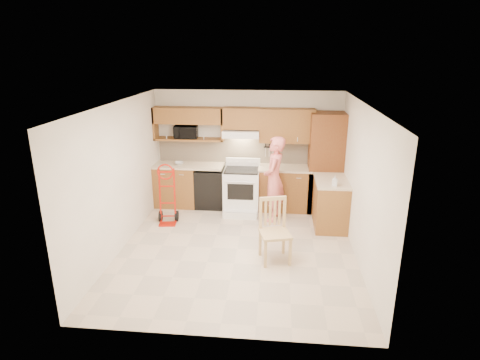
# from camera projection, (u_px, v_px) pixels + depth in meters

# --- Properties ---
(floor) EXTENTS (4.00, 4.50, 0.02)m
(floor) POSITION_uv_depth(u_px,v_px,m) (237.00, 249.00, 6.95)
(floor) COLOR beige
(floor) RESTS_ON ground
(ceiling) EXTENTS (4.00, 4.50, 0.02)m
(ceiling) POSITION_uv_depth(u_px,v_px,m) (237.00, 104.00, 6.16)
(ceiling) COLOR white
(ceiling) RESTS_ON ground
(wall_back) EXTENTS (4.00, 0.02, 2.50)m
(wall_back) POSITION_uv_depth(u_px,v_px,m) (248.00, 148.00, 8.69)
(wall_back) COLOR white
(wall_back) RESTS_ON ground
(wall_front) EXTENTS (4.00, 0.02, 2.50)m
(wall_front) POSITION_uv_depth(u_px,v_px,m) (216.00, 244.00, 4.42)
(wall_front) COLOR white
(wall_front) RESTS_ON ground
(wall_left) EXTENTS (0.02, 4.50, 2.50)m
(wall_left) POSITION_uv_depth(u_px,v_px,m) (119.00, 177.00, 6.74)
(wall_left) COLOR white
(wall_left) RESTS_ON ground
(wall_right) EXTENTS (0.02, 4.50, 2.50)m
(wall_right) POSITION_uv_depth(u_px,v_px,m) (362.00, 185.00, 6.37)
(wall_right) COLOR white
(wall_right) RESTS_ON ground
(backsplash) EXTENTS (3.92, 0.03, 0.55)m
(backsplash) POSITION_uv_depth(u_px,v_px,m) (248.00, 151.00, 8.69)
(backsplash) COLOR beige
(backsplash) RESTS_ON wall_back
(lower_cab_left) EXTENTS (0.90, 0.60, 0.90)m
(lower_cab_left) POSITION_uv_depth(u_px,v_px,m) (176.00, 185.00, 8.79)
(lower_cab_left) COLOR brown
(lower_cab_left) RESTS_ON ground
(dishwasher) EXTENTS (0.60, 0.60, 0.85)m
(dishwasher) POSITION_uv_depth(u_px,v_px,m) (210.00, 188.00, 8.73)
(dishwasher) COLOR black
(dishwasher) RESTS_ON ground
(lower_cab_right) EXTENTS (1.14, 0.60, 0.90)m
(lower_cab_right) POSITION_uv_depth(u_px,v_px,m) (285.00, 189.00, 8.58)
(lower_cab_right) COLOR brown
(lower_cab_right) RESTS_ON ground
(countertop_left) EXTENTS (1.50, 0.63, 0.04)m
(countertop_left) POSITION_uv_depth(u_px,v_px,m) (189.00, 165.00, 8.62)
(countertop_left) COLOR beige
(countertop_left) RESTS_ON lower_cab_left
(countertop_right) EXTENTS (1.14, 0.63, 0.04)m
(countertop_right) POSITION_uv_depth(u_px,v_px,m) (286.00, 168.00, 8.43)
(countertop_right) COLOR beige
(countertop_right) RESTS_ON lower_cab_right
(cab_return_right) EXTENTS (0.60, 1.00, 0.90)m
(cab_return_right) POSITION_uv_depth(u_px,v_px,m) (330.00, 204.00, 7.74)
(cab_return_right) COLOR brown
(cab_return_right) RESTS_ON ground
(countertop_return) EXTENTS (0.63, 1.00, 0.04)m
(countertop_return) POSITION_uv_depth(u_px,v_px,m) (332.00, 181.00, 7.59)
(countertop_return) COLOR beige
(countertop_return) RESTS_ON cab_return_right
(pantry_tall) EXTENTS (0.70, 0.60, 2.10)m
(pantry_tall) POSITION_uv_depth(u_px,v_px,m) (325.00, 163.00, 8.31)
(pantry_tall) COLOR brown
(pantry_tall) RESTS_ON ground
(upper_cab_left) EXTENTS (1.50, 0.33, 0.34)m
(upper_cab_left) POSITION_uv_depth(u_px,v_px,m) (188.00, 115.00, 8.42)
(upper_cab_left) COLOR brown
(upper_cab_left) RESTS_ON wall_back
(upper_shelf_mw) EXTENTS (1.50, 0.33, 0.04)m
(upper_shelf_mw) POSITION_uv_depth(u_px,v_px,m) (189.00, 139.00, 8.57)
(upper_shelf_mw) COLOR brown
(upper_shelf_mw) RESTS_ON wall_back
(upper_cab_center) EXTENTS (0.76, 0.33, 0.44)m
(upper_cab_center) POSITION_uv_depth(u_px,v_px,m) (242.00, 118.00, 8.32)
(upper_cab_center) COLOR brown
(upper_cab_center) RESTS_ON wall_back
(upper_cab_right) EXTENTS (1.14, 0.33, 0.70)m
(upper_cab_right) POSITION_uv_depth(u_px,v_px,m) (287.00, 126.00, 8.28)
(upper_cab_right) COLOR brown
(upper_cab_right) RESTS_ON wall_back
(range_hood) EXTENTS (0.76, 0.46, 0.14)m
(range_hood) POSITION_uv_depth(u_px,v_px,m) (241.00, 133.00, 8.36)
(range_hood) COLOR white
(range_hood) RESTS_ON wall_back
(knife_strip) EXTENTS (0.40, 0.05, 0.29)m
(knife_strip) POSITION_uv_depth(u_px,v_px,m) (273.00, 150.00, 8.60)
(knife_strip) COLOR black
(knife_strip) RESTS_ON backsplash
(microwave) EXTENTS (0.51, 0.36, 0.27)m
(microwave) POSITION_uv_depth(u_px,v_px,m) (186.00, 132.00, 8.53)
(microwave) COLOR black
(microwave) RESTS_ON upper_shelf_mw
(range) EXTENTS (0.74, 0.97, 1.09)m
(range) POSITION_uv_depth(u_px,v_px,m) (242.00, 187.00, 8.38)
(range) COLOR white
(range) RESTS_ON ground
(person) EXTENTS (0.51, 0.68, 1.72)m
(person) POSITION_uv_depth(u_px,v_px,m) (274.00, 179.00, 7.90)
(person) COLOR #E46D69
(person) RESTS_ON ground
(hand_truck) EXTENTS (0.48, 0.44, 1.10)m
(hand_truck) POSITION_uv_depth(u_px,v_px,m) (167.00, 197.00, 7.82)
(hand_truck) COLOR red
(hand_truck) RESTS_ON ground
(dining_chair) EXTENTS (0.58, 0.61, 1.04)m
(dining_chair) POSITION_uv_depth(u_px,v_px,m) (275.00, 231.00, 6.41)
(dining_chair) COLOR tan
(dining_chair) RESTS_ON ground
(soap_bottle) EXTENTS (0.11, 0.11, 0.20)m
(soap_bottle) POSITION_uv_depth(u_px,v_px,m) (335.00, 181.00, 7.23)
(soap_bottle) COLOR white
(soap_bottle) RESTS_ON countertop_return
(bowl) EXTENTS (0.25, 0.25, 0.05)m
(bowl) POSITION_uv_depth(u_px,v_px,m) (179.00, 163.00, 8.62)
(bowl) COLOR white
(bowl) RESTS_ON countertop_left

